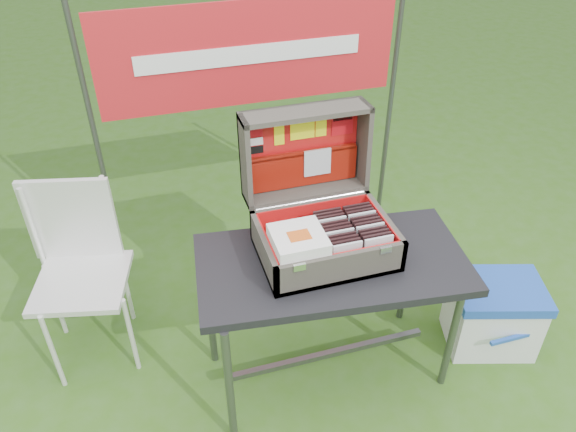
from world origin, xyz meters
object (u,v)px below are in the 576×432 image
object	(u,v)px
suitcase	(322,195)
cardboard_box	(407,254)
chair	(82,284)
cooler	(493,314)
table	(329,320)

from	to	relation	value
suitcase	cardboard_box	xyz separation A→B (m)	(0.72, 0.42, -0.84)
chair	cardboard_box	distance (m)	1.83
suitcase	cooler	xyz separation A→B (m)	(0.91, -0.17, -0.82)
cooler	chair	size ratio (longest dim) A/B	0.48
cooler	chair	world-z (taller)	chair
suitcase	cardboard_box	size ratio (longest dim) A/B	1.63
table	chair	world-z (taller)	chair
table	chair	xyz separation A→B (m)	(-1.10, 0.48, 0.10)
chair	cooler	bearing A→B (deg)	-2.29
cooler	cardboard_box	xyz separation A→B (m)	(-0.19, 0.59, -0.02)
suitcase	cooler	size ratio (longest dim) A/B	1.28
suitcase	chair	bearing A→B (deg)	161.25
table	cardboard_box	bearing A→B (deg)	43.57
chair	suitcase	bearing A→B (deg)	-5.97
chair	table	bearing A→B (deg)	-10.61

